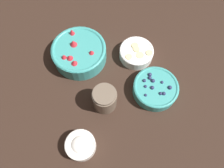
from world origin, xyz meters
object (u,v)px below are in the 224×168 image
at_px(bowl_strawberries, 79,52).
at_px(bowl_cream, 81,145).
at_px(bowl_blueberries, 155,88).
at_px(jar_chocolate, 105,99).
at_px(bowl_bananas, 136,53).

relative_size(bowl_strawberries, bowl_cream, 2.11).
xyz_separation_m(bowl_strawberries, bowl_cream, (-0.37, 0.06, -0.01)).
bearing_deg(bowl_blueberries, bowl_cream, 114.81).
bearing_deg(jar_chocolate, bowl_cream, 140.60).
relative_size(bowl_strawberries, bowl_bananas, 1.58).
bearing_deg(bowl_strawberries, jar_chocolate, -165.34).
distance_m(bowl_strawberries, jar_chocolate, 0.23).
relative_size(bowl_bananas, jar_chocolate, 1.38).
relative_size(bowl_bananas, bowl_cream, 1.34).
distance_m(bowl_strawberries, bowl_blueberries, 0.34).
height_order(bowl_strawberries, bowl_blueberries, bowl_strawberries).
bearing_deg(bowl_cream, jar_chocolate, -39.40).
height_order(bowl_blueberries, bowl_bananas, bowl_blueberries).
height_order(bowl_bananas, bowl_cream, bowl_cream).
relative_size(bowl_blueberries, jar_chocolate, 1.71).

